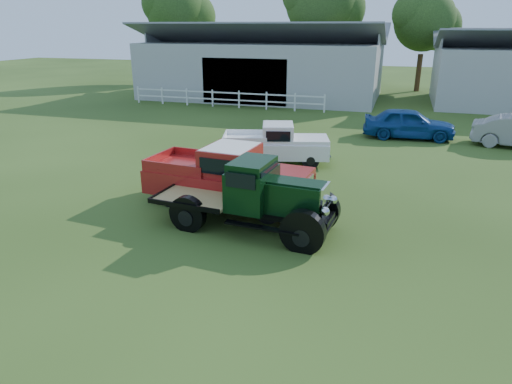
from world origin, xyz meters
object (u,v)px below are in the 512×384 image
(white_pickup, at_px, (276,144))
(misc_car_blue, at_px, (409,123))
(vintage_flatbed, at_px, (249,195))
(red_pickup, at_px, (228,176))

(white_pickup, bearing_deg, misc_car_blue, 35.37)
(white_pickup, relative_size, misc_car_blue, 1.00)
(vintage_flatbed, height_order, misc_car_blue, vintage_flatbed)
(red_pickup, relative_size, white_pickup, 1.21)
(red_pickup, bearing_deg, vintage_flatbed, -46.31)
(red_pickup, bearing_deg, white_pickup, 92.66)
(red_pickup, relative_size, misc_car_blue, 1.20)
(white_pickup, distance_m, misc_car_blue, 8.34)
(vintage_flatbed, distance_m, white_pickup, 6.59)
(vintage_flatbed, bearing_deg, misc_car_blue, 76.53)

